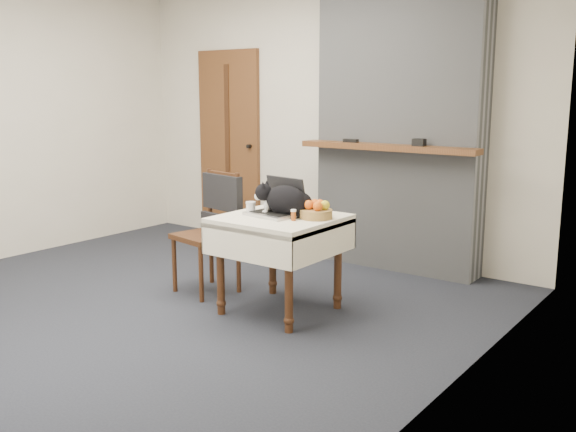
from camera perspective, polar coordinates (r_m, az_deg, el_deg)
name	(u,v)px	position (r m, az deg, el deg)	size (l,w,h in m)	color
ground	(177,300)	(5.01, -9.83, -7.36)	(4.50, 4.50, 0.00)	black
room_shell	(214,65)	(5.09, -6.63, 13.18)	(4.52, 4.01, 2.61)	beige
door	(229,144)	(7.03, -5.25, 6.35)	(0.82, 0.10, 2.00)	brown
chimney	(400,123)	(5.72, 9.90, 8.17)	(1.62, 0.48, 2.60)	gray
side_table	(280,232)	(4.54, -0.72, -1.42)	(0.78, 0.78, 0.70)	#3C2210
laptop	(278,206)	(4.56, -0.89, 0.93)	(0.39, 0.35, 0.26)	#B7B7BC
cat	(287,201)	(4.52, -0.09, 1.34)	(0.52, 0.29, 0.25)	black
cream_jar	(251,207)	(4.65, -3.33, 0.79)	(0.07, 0.07, 0.08)	silver
pill_bottle	(293,215)	(4.35, 0.49, 0.10)	(0.04, 0.04, 0.08)	#984112
fruit_basket	(316,211)	(4.43, 2.55, 0.44)	(0.22, 0.22, 0.13)	#A87A43
desk_clutter	(311,218)	(4.44, 2.10, -0.16)	(0.13, 0.01, 0.01)	black
chair	(215,215)	(5.08, -6.49, 0.08)	(0.50, 0.49, 0.95)	#3C2210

